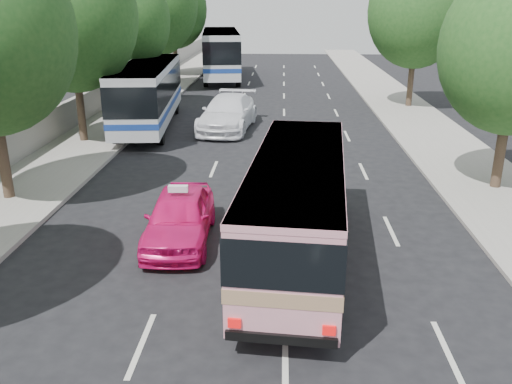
# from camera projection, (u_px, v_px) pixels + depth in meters

# --- Properties ---
(ground) EXTENTS (120.00, 120.00, 0.00)m
(ground) POSITION_uv_depth(u_px,v_px,m) (242.00, 296.00, 12.71)
(ground) COLOR black
(ground) RESTS_ON ground
(sidewalk_left) EXTENTS (4.00, 90.00, 0.15)m
(sidewalk_left) POSITION_uv_depth(u_px,v_px,m) (123.00, 116.00, 31.89)
(sidewalk_left) COLOR #9E998E
(sidewalk_left) RESTS_ON ground
(sidewalk_right) EXTENTS (4.00, 90.00, 0.12)m
(sidewalk_right) POSITION_uv_depth(u_px,v_px,m) (414.00, 119.00, 31.13)
(sidewalk_right) COLOR #9E998E
(sidewalk_right) RESTS_ON ground
(low_wall) EXTENTS (0.30, 90.00, 1.50)m
(low_wall) POSITION_uv_depth(u_px,v_px,m) (91.00, 102.00, 31.69)
(low_wall) COLOR #9E998E
(low_wall) RESTS_ON sidewalk_left
(tree_left_c) EXTENTS (6.00, 6.00, 9.35)m
(tree_left_c) POSITION_uv_depth(u_px,v_px,m) (71.00, 10.00, 24.16)
(tree_left_c) COLOR #38281E
(tree_left_c) RESTS_ON ground
(tree_left_d) EXTENTS (5.52, 5.52, 8.60)m
(tree_left_d) POSITION_uv_depth(u_px,v_px,m) (124.00, 16.00, 31.85)
(tree_left_d) COLOR #38281E
(tree_left_d) RESTS_ON ground
(tree_left_e) EXTENTS (6.30, 6.30, 9.82)m
(tree_left_e) POSITION_uv_depth(u_px,v_px,m) (155.00, 1.00, 39.10)
(tree_left_e) COLOR #38281E
(tree_left_e) RESTS_ON ground
(tree_left_f) EXTENTS (5.88, 5.88, 9.16)m
(tree_left_f) POSITION_uv_depth(u_px,v_px,m) (174.00, 6.00, 46.78)
(tree_left_f) COLOR #38281E
(tree_left_f) RESTS_ON ground
(tree_right_far) EXTENTS (6.00, 6.00, 9.35)m
(tree_right_far) POSITION_uv_depth(u_px,v_px,m) (419.00, 7.00, 32.77)
(tree_right_far) COLOR #38281E
(tree_right_far) RESTS_ON ground
(pink_bus) EXTENTS (3.03, 9.02, 2.82)m
(pink_bus) POSITION_uv_depth(u_px,v_px,m) (298.00, 198.00, 13.88)
(pink_bus) COLOR pink
(pink_bus) RESTS_ON ground
(pink_taxi) EXTENTS (1.92, 4.46, 1.50)m
(pink_taxi) POSITION_uv_depth(u_px,v_px,m) (180.00, 217.00, 15.37)
(pink_taxi) COLOR #E8146C
(pink_taxi) RESTS_ON ground
(white_pickup) EXTENTS (3.11, 6.32, 1.77)m
(white_pickup) POSITION_uv_depth(u_px,v_px,m) (228.00, 113.00, 28.70)
(white_pickup) COLOR white
(white_pickup) RESTS_ON ground
(tour_coach_front) EXTENTS (3.44, 11.42, 3.36)m
(tour_coach_front) POSITION_uv_depth(u_px,v_px,m) (148.00, 89.00, 28.95)
(tour_coach_front) COLOR silver
(tour_coach_front) RESTS_ON ground
(tour_coach_rear) EXTENTS (4.55, 13.79, 4.05)m
(tour_coach_rear) POSITION_uv_depth(u_px,v_px,m) (221.00, 50.00, 46.78)
(tour_coach_rear) COLOR silver
(tour_coach_rear) RESTS_ON ground
(taxi_roof_sign) EXTENTS (0.56, 0.20, 0.18)m
(taxi_roof_sign) POSITION_uv_depth(u_px,v_px,m) (178.00, 189.00, 15.09)
(taxi_roof_sign) COLOR silver
(taxi_roof_sign) RESTS_ON pink_taxi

